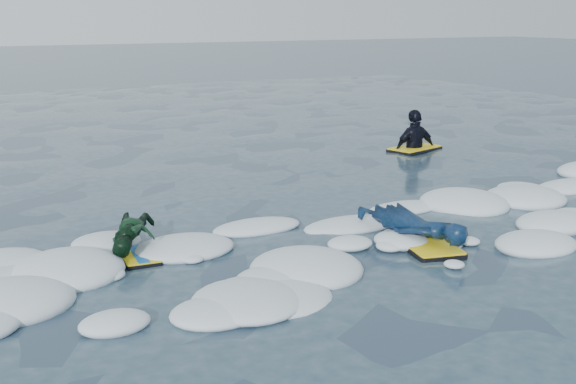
# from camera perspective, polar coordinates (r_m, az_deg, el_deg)

# --- Properties ---
(ground) EXTENTS (120.00, 120.00, 0.00)m
(ground) POSITION_cam_1_polar(r_m,az_deg,el_deg) (8.21, 6.17, -5.67)
(ground) COLOR #1B3341
(ground) RESTS_ON ground
(foam_band) EXTENTS (12.00, 3.10, 0.30)m
(foam_band) POSITION_cam_1_polar(r_m,az_deg,el_deg) (9.04, 2.59, -3.73)
(foam_band) COLOR white
(foam_band) RESTS_ON ground
(prone_woman_unit) EXTENTS (0.86, 1.66, 0.41)m
(prone_woman_unit) POSITION_cam_1_polar(r_m,az_deg,el_deg) (8.95, 10.04, -2.71)
(prone_woman_unit) COLOR black
(prone_woman_unit) RESTS_ON ground
(prone_child_unit) EXTENTS (0.97, 1.21, 0.42)m
(prone_child_unit) POSITION_cam_1_polar(r_m,az_deg,el_deg) (8.60, -12.10, -3.47)
(prone_child_unit) COLOR black
(prone_child_unit) RESTS_ON ground
(waiting_rider_unit) EXTENTS (1.27, 0.92, 1.70)m
(waiting_rider_unit) POSITION_cam_1_polar(r_m,az_deg,el_deg) (14.99, 9.96, 3.22)
(waiting_rider_unit) COLOR black
(waiting_rider_unit) RESTS_ON ground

